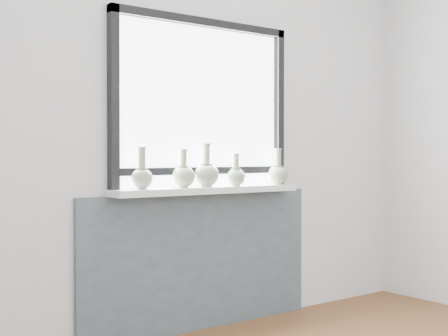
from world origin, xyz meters
TOP-DOWN VIEW (x-y plane):
  - back_wall at (0.00, 1.81)m, footprint 3.60×0.02m
  - apron_panel at (0.00, 1.78)m, footprint 1.70×0.03m
  - windowsill at (0.00, 1.71)m, footprint 1.32×0.18m
  - window at (0.00, 1.77)m, footprint 1.30×0.06m
  - vase_a at (-0.47, 1.72)m, footprint 0.13×0.13m
  - vase_b at (-0.18, 1.72)m, footprint 0.14×0.14m
  - vase_c at (-0.01, 1.72)m, footprint 0.16×0.16m
  - vase_d at (0.20, 1.70)m, footprint 0.12×0.12m
  - vase_e at (0.56, 1.69)m, footprint 0.14×0.14m

SIDE VIEW (x-z plane):
  - apron_panel at x=0.00m, z-range 0.00..0.86m
  - windowsill at x=0.00m, z-range 0.86..0.90m
  - vase_d at x=0.20m, z-range 0.86..1.07m
  - vase_e at x=0.56m, z-range 0.86..1.10m
  - vase_b at x=-0.18m, z-range 0.86..1.09m
  - vase_a at x=-0.47m, z-range 0.86..1.10m
  - vase_c at x=-0.01m, z-range 0.85..1.12m
  - back_wall at x=0.00m, z-range 0.00..2.60m
  - window at x=0.00m, z-range 0.92..1.97m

